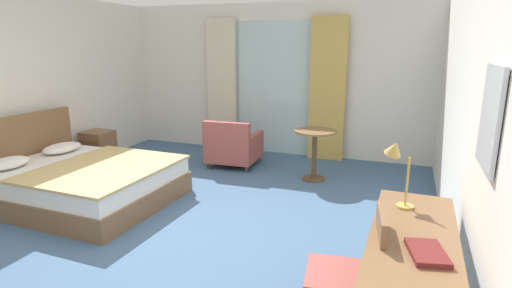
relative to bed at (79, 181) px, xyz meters
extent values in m
cube|color=#426084|center=(1.54, -0.38, -0.31)|extent=(6.04, 7.62, 0.10)
cube|color=silver|center=(1.54, 3.17, 1.05)|extent=(5.64, 0.12, 2.61)
cube|color=silver|center=(4.30, -0.38, 1.05)|extent=(0.12, 7.22, 2.61)
cube|color=silver|center=(1.55, 3.09, 0.89)|extent=(1.49, 0.02, 2.30)
cube|color=beige|center=(0.59, 2.99, 0.92)|extent=(0.54, 0.10, 2.36)
cube|color=tan|center=(2.52, 2.99, 0.92)|extent=(0.59, 0.10, 2.36)
cube|color=brown|center=(0.07, 0.00, -0.13)|extent=(2.14, 1.75, 0.26)
cube|color=white|center=(0.07, 0.00, 0.10)|extent=(2.07, 1.70, 0.20)
cube|color=brown|center=(-1.01, 0.03, 0.25)|extent=(0.11, 1.73, 1.02)
cube|color=tan|center=(0.42, -0.01, 0.21)|extent=(1.43, 1.71, 0.03)
ellipsoid|color=white|center=(-0.69, -0.39, 0.26)|extent=(0.38, 0.53, 0.13)
ellipsoid|color=white|center=(-0.67, 0.42, 0.26)|extent=(0.39, 0.59, 0.12)
cube|color=brown|center=(-0.86, 1.33, 0.02)|extent=(0.42, 0.41, 0.56)
cube|color=brown|center=(-0.86, 1.12, 0.13)|extent=(0.36, 0.01, 0.13)
cube|color=brown|center=(3.88, -1.15, 0.47)|extent=(0.57, 1.51, 0.04)
cube|color=brown|center=(3.88, -1.15, 0.41)|extent=(0.52, 1.44, 0.08)
cube|color=brown|center=(4.14, -0.43, 0.10)|extent=(0.06, 0.06, 0.71)
cube|color=brown|center=(3.66, -0.42, 0.10)|extent=(0.06, 0.06, 0.71)
cube|color=#9E4C47|center=(3.46, -1.28, 0.17)|extent=(0.54, 0.49, 0.04)
cube|color=brown|center=(3.68, -1.25, 0.42)|extent=(0.09, 0.41, 0.45)
cylinder|color=brown|center=(3.22, -1.12, -0.06)|extent=(0.04, 0.04, 0.41)
cylinder|color=tan|center=(3.82, -0.72, 0.50)|extent=(0.13, 0.13, 0.02)
cylinder|color=tan|center=(3.82, -0.72, 0.69)|extent=(0.02, 0.02, 0.37)
cone|color=tan|center=(3.71, -0.62, 0.91)|extent=(0.16, 0.15, 0.16)
cube|color=maroon|center=(3.95, -1.42, 0.51)|extent=(0.26, 0.34, 0.03)
cube|color=#9E4C47|center=(1.20, 2.11, -0.03)|extent=(0.79, 0.83, 0.26)
cube|color=#9E4C47|center=(1.22, 1.77, 0.30)|extent=(0.76, 0.16, 0.41)
cube|color=#9E4C47|center=(1.53, 2.13, 0.18)|extent=(0.14, 0.80, 0.16)
cube|color=#9E4C47|center=(0.88, 2.09, 0.18)|extent=(0.14, 0.80, 0.16)
cylinder|color=#4C3D2D|center=(1.50, 2.46, -0.21)|extent=(0.04, 0.04, 0.10)
cylinder|color=#4C3D2D|center=(0.87, 2.43, -0.21)|extent=(0.04, 0.04, 0.10)
cylinder|color=#4C3D2D|center=(1.54, 1.79, -0.21)|extent=(0.04, 0.04, 0.10)
cylinder|color=#4C3D2D|center=(0.90, 1.76, -0.21)|extent=(0.04, 0.04, 0.10)
cylinder|color=brown|center=(2.58, 1.83, 0.46)|extent=(0.60, 0.60, 0.03)
cylinder|color=brown|center=(2.58, 1.83, 0.09)|extent=(0.07, 0.07, 0.70)
cylinder|color=brown|center=(2.58, 1.83, -0.25)|extent=(0.33, 0.33, 0.02)
cube|color=silver|center=(4.22, -1.15, 1.26)|extent=(0.02, 0.50, 0.59)
camera|label=1|loc=(3.77, -3.74, 1.67)|focal=28.48mm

